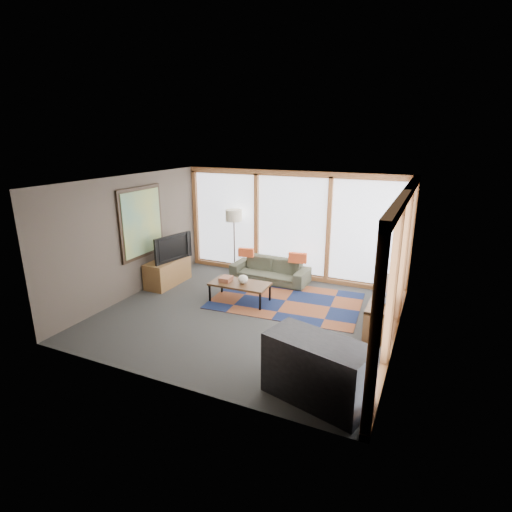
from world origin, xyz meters
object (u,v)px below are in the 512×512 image
at_px(bookshelf, 384,305).
at_px(tv_console, 168,272).
at_px(television, 170,247).
at_px(sofa, 270,270).
at_px(floor_lamp, 234,242).
at_px(bar_counter, 317,370).
at_px(coffee_table, 240,292).

relative_size(bookshelf, tv_console, 1.83).
distance_m(bookshelf, television, 4.83).
relative_size(sofa, floor_lamp, 1.15).
height_order(tv_console, bar_counter, bar_counter).
xyz_separation_m(bookshelf, tv_console, (-4.88, -0.18, 0.03)).
bearing_deg(tv_console, television, 15.49).
bearing_deg(tv_console, coffee_table, -6.21).
bearing_deg(tv_console, bookshelf, 2.08).
bearing_deg(sofa, bookshelf, -18.60).
relative_size(floor_lamp, bar_counter, 1.18).
relative_size(tv_console, television, 1.13).
height_order(bookshelf, television, television).
bearing_deg(coffee_table, floor_lamp, 120.89).
bearing_deg(coffee_table, tv_console, 173.79).
bearing_deg(coffee_table, sofa, 85.74).
relative_size(bookshelf, television, 2.07).
relative_size(coffee_table, television, 1.16).
bearing_deg(television, floor_lamp, -21.25).
distance_m(coffee_table, tv_console, 2.02).
distance_m(floor_lamp, bar_counter, 5.33).
xyz_separation_m(tv_console, bar_counter, (4.40, -2.72, 0.13)).
xyz_separation_m(floor_lamp, coffee_table, (0.97, -1.62, -0.61)).
relative_size(sofa, television, 1.75).
xyz_separation_m(floor_lamp, television, (-0.94, -1.37, 0.10)).
distance_m(coffee_table, bookshelf, 2.90).
bearing_deg(tv_console, floor_lamp, 53.44).
xyz_separation_m(floor_lamp, bookshelf, (3.84, -1.22, -0.54)).
xyz_separation_m(sofa, coffee_table, (-0.10, -1.40, -0.07)).
xyz_separation_m(bookshelf, television, (-4.78, -0.15, 0.63)).
xyz_separation_m(television, bar_counter, (4.31, -2.74, -0.47)).
height_order(floor_lamp, coffee_table, floor_lamp).
bearing_deg(coffee_table, bookshelf, 7.85).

